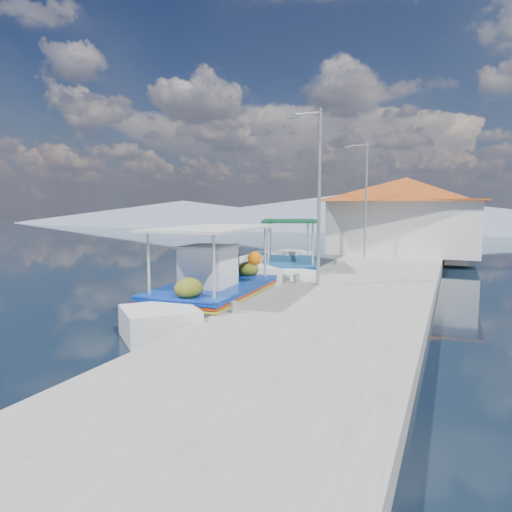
% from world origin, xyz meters
% --- Properties ---
extents(ground, '(160.00, 160.00, 0.00)m').
position_xyz_m(ground, '(0.00, 0.00, 0.00)').
color(ground, black).
rests_on(ground, ground).
extents(quay, '(5.00, 44.00, 0.50)m').
position_xyz_m(quay, '(5.90, 6.00, 0.25)').
color(quay, '#A7A49C').
rests_on(quay, ground).
extents(bollards, '(0.20, 17.20, 0.30)m').
position_xyz_m(bollards, '(3.80, 5.25, 0.65)').
color(bollards, '#A5A8AD').
rests_on(bollards, quay).
extents(main_caique, '(2.84, 8.74, 2.88)m').
position_xyz_m(main_caique, '(2.16, -1.00, 0.55)').
color(main_caique, silver).
rests_on(main_caique, ground).
extents(caique_green_canopy, '(4.02, 7.32, 2.91)m').
position_xyz_m(caique_green_canopy, '(2.24, 5.97, 0.43)').
color(caique_green_canopy, silver).
rests_on(caique_green_canopy, ground).
extents(caique_blue_hull, '(2.17, 6.26, 1.12)m').
position_xyz_m(caique_blue_hull, '(0.22, 6.60, 0.30)').
color(caique_blue_hull, '#165589').
rests_on(caique_blue_hull, ground).
extents(harbor_building, '(10.49, 10.49, 4.40)m').
position_xyz_m(harbor_building, '(6.20, 15.00, 2.78)').
color(harbor_building, silver).
rests_on(harbor_building, quay).
extents(lamp_post_near, '(1.21, 0.14, 6.00)m').
position_xyz_m(lamp_post_near, '(4.51, 2.00, 3.85)').
color(lamp_post_near, '#A5A8AD').
rests_on(lamp_post_near, quay).
extents(lamp_post_far, '(1.21, 0.14, 6.00)m').
position_xyz_m(lamp_post_far, '(4.51, 11.00, 3.85)').
color(lamp_post_far, '#A5A8AD').
rests_on(lamp_post_far, quay).
extents(mountain_ridge, '(171.40, 96.00, 5.50)m').
position_xyz_m(mountain_ridge, '(6.54, 56.00, 2.04)').
color(mountain_ridge, slate).
rests_on(mountain_ridge, ground).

